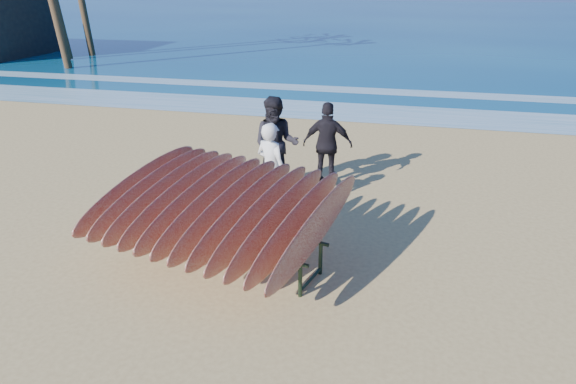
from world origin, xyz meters
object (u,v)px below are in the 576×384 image
(person_white, at_px, (271,169))
(person_dark_a, at_px, (276,145))
(surfboard_rack, at_px, (220,206))
(person_dark_b, at_px, (328,144))

(person_white, distance_m, person_dark_a, 1.09)
(surfboard_rack, relative_size, person_dark_b, 2.20)
(person_white, bearing_deg, surfboard_rack, 107.96)
(person_dark_a, height_order, person_dark_b, person_dark_a)
(surfboard_rack, xyz_separation_m, person_white, (0.26, 1.87, -0.05))
(person_white, height_order, person_dark_a, person_dark_a)
(surfboard_rack, bearing_deg, person_white, 96.60)
(person_white, distance_m, person_dark_b, 1.77)
(surfboard_rack, height_order, person_white, person_white)
(person_white, bearing_deg, person_dark_a, -54.23)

